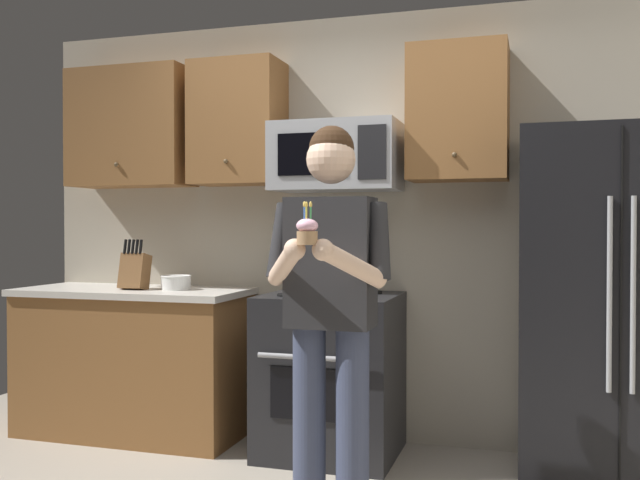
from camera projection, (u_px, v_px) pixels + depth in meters
name	position (u px, v px, depth m)	size (l,w,h in m)	color
wall_back	(372.00, 228.00, 4.40)	(4.40, 0.10, 2.60)	#B7AD99
oven_range	(331.00, 374.00, 4.09)	(0.76, 0.70, 0.93)	black
microwave	(336.00, 157.00, 4.18)	(0.74, 0.41, 0.40)	#9EA0A5
refrigerator	(613.00, 308.00, 3.60)	(0.90, 0.75, 1.80)	black
cabinet_row_upper	(249.00, 123.00, 4.39)	(2.78, 0.36, 0.76)	brown
counter_left	(134.00, 361.00, 4.49)	(1.44, 0.66, 0.92)	brown
knife_block	(135.00, 271.00, 4.42)	(0.16, 0.15, 0.32)	brown
bowl_large_white	(176.00, 282.00, 4.40)	(0.19, 0.19, 0.09)	white
person	(330.00, 297.00, 3.17)	(0.60, 0.48, 1.76)	#383F59
cupcake	(307.00, 231.00, 2.85)	(0.09, 0.09, 0.17)	#A87F56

